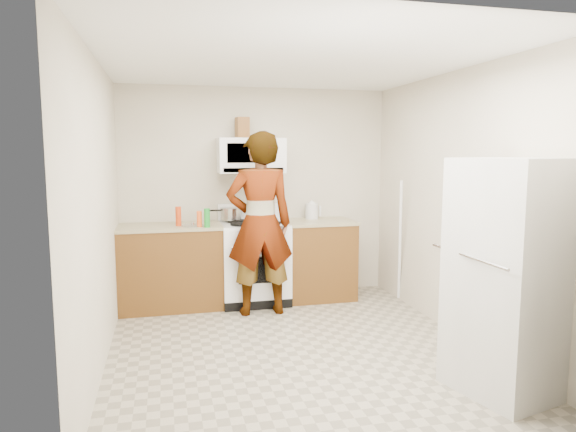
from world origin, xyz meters
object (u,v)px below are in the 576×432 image
object	(u,v)px
person	(260,224)
fridge	(511,277)
kettle	(312,211)
microwave	(251,156)
gas_range	(254,261)
saucepan	(231,214)

from	to	relation	value
person	fridge	distance (m)	2.63
fridge	kettle	world-z (taller)	fridge
fridge	kettle	xyz separation A→B (m)	(-0.68, 2.81, 0.18)
microwave	kettle	size ratio (longest dim) A/B	4.08
gas_range	microwave	world-z (taller)	microwave
microwave	kettle	bearing A→B (deg)	3.04
fridge	gas_range	bearing A→B (deg)	104.08
microwave	saucepan	distance (m)	0.72
microwave	fridge	size ratio (longest dim) A/B	0.45
kettle	saucepan	distance (m)	0.98
person	saucepan	bearing A→B (deg)	-70.21
kettle	microwave	bearing A→B (deg)	-162.59
gas_range	fridge	xyz separation A→B (m)	(1.43, -2.65, 0.36)
saucepan	person	bearing A→B (deg)	-69.89
gas_range	saucepan	size ratio (longest dim) A/B	4.51
person	microwave	bearing A→B (deg)	-90.93
gas_range	saucepan	bearing A→B (deg)	143.03
microwave	fridge	bearing A→B (deg)	-62.80
microwave	person	world-z (taller)	person
person	kettle	bearing A→B (deg)	-141.35
gas_range	fridge	size ratio (longest dim) A/B	0.66
gas_range	fridge	bearing A→B (deg)	-61.68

